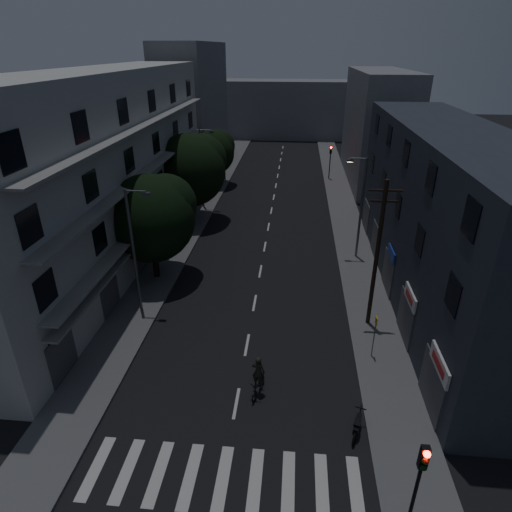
% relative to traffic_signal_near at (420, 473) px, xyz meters
% --- Properties ---
extents(ground, '(160.00, 160.00, 0.00)m').
position_rel_traffic_signal_near_xyz_m(ground, '(-6.76, 28.47, -3.10)').
color(ground, black).
rests_on(ground, ground).
extents(sidewalk_left, '(3.00, 90.00, 0.15)m').
position_rel_traffic_signal_near_xyz_m(sidewalk_left, '(-14.26, 28.47, -3.02)').
color(sidewalk_left, '#565659').
rests_on(sidewalk_left, ground).
extents(sidewalk_right, '(3.00, 90.00, 0.15)m').
position_rel_traffic_signal_near_xyz_m(sidewalk_right, '(0.74, 28.47, -3.02)').
color(sidewalk_right, '#565659').
rests_on(sidewalk_right, ground).
extents(crosswalk, '(10.90, 3.00, 0.01)m').
position_rel_traffic_signal_near_xyz_m(crosswalk, '(-6.76, 1.47, -3.09)').
color(crosswalk, beige).
rests_on(crosswalk, ground).
extents(lane_markings, '(0.15, 60.50, 0.01)m').
position_rel_traffic_signal_near_xyz_m(lane_markings, '(-6.76, 34.72, -3.09)').
color(lane_markings, beige).
rests_on(lane_markings, ground).
extents(building_left, '(7.00, 36.00, 14.00)m').
position_rel_traffic_signal_near_xyz_m(building_left, '(-18.74, 21.47, 3.89)').
color(building_left, '#B6B5B0').
rests_on(building_left, ground).
extents(building_right, '(6.19, 28.00, 11.00)m').
position_rel_traffic_signal_near_xyz_m(building_right, '(5.23, 17.47, 2.40)').
color(building_right, '#272C36').
rests_on(building_right, ground).
extents(building_far_left, '(6.00, 20.00, 16.00)m').
position_rel_traffic_signal_near_xyz_m(building_far_left, '(-18.76, 51.47, 4.90)').
color(building_far_left, slate).
rests_on(building_far_left, ground).
extents(building_far_right, '(6.00, 20.00, 13.00)m').
position_rel_traffic_signal_near_xyz_m(building_far_right, '(5.24, 45.47, 3.40)').
color(building_far_right, slate).
rests_on(building_far_right, ground).
extents(building_far_end, '(24.00, 8.00, 10.00)m').
position_rel_traffic_signal_near_xyz_m(building_far_end, '(-6.76, 73.47, 1.90)').
color(building_far_end, slate).
rests_on(building_far_end, ground).
extents(tree_near, '(6.18, 6.18, 7.62)m').
position_rel_traffic_signal_near_xyz_m(tree_near, '(-14.21, 17.32, 1.82)').
color(tree_near, black).
rests_on(tree_near, sidewalk_left).
extents(tree_mid, '(6.73, 6.73, 8.28)m').
position_rel_traffic_signal_near_xyz_m(tree_mid, '(-14.17, 28.82, 2.22)').
color(tree_mid, black).
rests_on(tree_mid, sidewalk_left).
extents(tree_far, '(5.30, 5.30, 6.56)m').
position_rel_traffic_signal_near_xyz_m(tree_far, '(-14.37, 40.86, 1.16)').
color(tree_far, black).
rests_on(tree_far, sidewalk_left).
extents(traffic_signal_near, '(0.28, 0.37, 4.10)m').
position_rel_traffic_signal_near_xyz_m(traffic_signal_near, '(0.00, 0.00, 0.00)').
color(traffic_signal_near, black).
rests_on(traffic_signal_near, sidewalk_right).
extents(traffic_signal_far_right, '(0.28, 0.37, 4.10)m').
position_rel_traffic_signal_near_xyz_m(traffic_signal_far_right, '(-0.13, 44.74, 0.00)').
color(traffic_signal_far_right, black).
rests_on(traffic_signal_far_right, sidewalk_right).
extents(traffic_signal_far_left, '(0.28, 0.37, 4.10)m').
position_rel_traffic_signal_near_xyz_m(traffic_signal_far_left, '(-13.21, 42.27, 0.00)').
color(traffic_signal_far_left, black).
rests_on(traffic_signal_far_left, sidewalk_left).
extents(street_lamp_left_near, '(1.51, 0.25, 8.00)m').
position_rel_traffic_signal_near_xyz_m(street_lamp_left_near, '(-13.85, 12.87, 1.50)').
color(street_lamp_left_near, '#585B60').
rests_on(street_lamp_left_near, sidewalk_left).
extents(street_lamp_right, '(1.51, 0.25, 8.00)m').
position_rel_traffic_signal_near_xyz_m(street_lamp_right, '(0.63, 22.05, 1.50)').
color(street_lamp_right, slate).
rests_on(street_lamp_right, sidewalk_right).
extents(street_lamp_left_far, '(1.51, 0.25, 8.00)m').
position_rel_traffic_signal_near_xyz_m(street_lamp_left_far, '(-13.85, 32.64, 1.50)').
color(street_lamp_left_far, '#575A5F').
rests_on(street_lamp_left_far, sidewalk_left).
extents(utility_pole, '(1.80, 0.24, 9.00)m').
position_rel_traffic_signal_near_xyz_m(utility_pole, '(0.41, 12.69, 1.77)').
color(utility_pole, black).
rests_on(utility_pole, sidewalk_right).
extents(bus_stop_sign, '(0.06, 0.35, 2.52)m').
position_rel_traffic_signal_near_xyz_m(bus_stop_sign, '(0.16, 9.47, -1.21)').
color(bus_stop_sign, '#595B60').
rests_on(bus_stop_sign, sidewalk_right).
extents(motorcycle, '(0.73, 1.68, 1.11)m').
position_rel_traffic_signal_near_xyz_m(motorcycle, '(-1.24, 4.20, -2.66)').
color(motorcycle, black).
rests_on(motorcycle, ground).
extents(cyclist, '(1.02, 1.86, 2.23)m').
position_rel_traffic_signal_near_xyz_m(cyclist, '(-5.77, 6.25, -2.35)').
color(cyclist, black).
rests_on(cyclist, ground).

